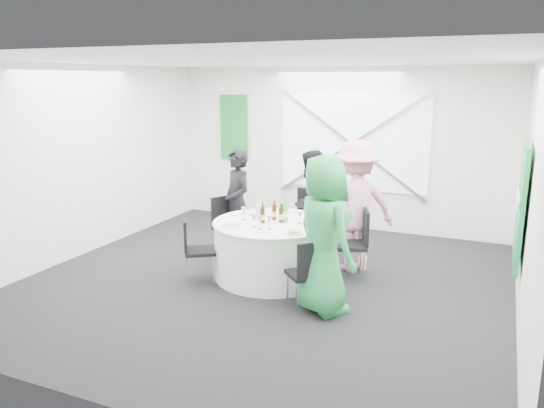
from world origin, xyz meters
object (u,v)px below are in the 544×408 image
at_px(person_man_back, 310,204).
at_px(green_water_bottle, 285,213).
at_px(chair_back_right, 356,239).
at_px(chair_front_right, 308,270).
at_px(person_woman_green, 324,235).
at_px(clear_water_bottle, 259,213).
at_px(chair_front_left, 194,245).
at_px(chair_back_left, 227,222).
at_px(person_man_back_left, 237,203).
at_px(person_woman_pink, 355,206).
at_px(chair_back, 307,216).
at_px(banquet_table, 272,249).

height_order(person_man_back, green_water_bottle, person_man_back).
xyz_separation_m(chair_back_right, chair_front_right, (-0.24, -1.20, -0.06)).
relative_size(person_woman_green, clear_water_bottle, 6.17).
relative_size(chair_front_left, person_woman_green, 0.47).
xyz_separation_m(chair_front_right, chair_front_left, (-1.65, 0.24, 0.01)).
height_order(chair_front_right, person_man_back, person_man_back).
bearing_deg(chair_back_left, person_man_back_left, -20.82).
relative_size(chair_back_left, person_woman_pink, 0.50).
bearing_deg(chair_front_left, person_woman_green, -129.09).
xyz_separation_m(chair_back_left, person_woman_pink, (1.87, 0.21, 0.38)).
relative_size(chair_back, person_woman_pink, 0.54).
bearing_deg(green_water_bottle, person_man_back_left, 150.55).
xyz_separation_m(banquet_table, green_water_bottle, (0.16, 0.05, 0.50)).
height_order(chair_front_right, person_woman_pink, person_woman_pink).
distance_m(person_man_back, clear_water_bottle, 1.13).
relative_size(person_woman_green, green_water_bottle, 5.73).
xyz_separation_m(banquet_table, clear_water_bottle, (-0.18, -0.03, 0.49)).
height_order(person_man_back_left, person_woman_green, person_woman_green).
bearing_deg(banquet_table, person_man_back, 81.28).
bearing_deg(green_water_bottle, person_woman_pink, 41.27).
xyz_separation_m(chair_front_right, person_man_back_left, (-1.64, 1.43, 0.31)).
height_order(chair_back_right, person_woman_pink, person_woman_pink).
distance_m(chair_front_right, chair_front_left, 1.67).
xyz_separation_m(person_woman_pink, person_woman_green, (0.03, -1.46, -0.00)).
xyz_separation_m(banquet_table, person_woman_pink, (0.92, 0.72, 0.52)).
xyz_separation_m(chair_front_right, person_woman_green, (0.15, 0.07, 0.41)).
bearing_deg(chair_back, chair_front_right, -65.88).
xyz_separation_m(chair_front_right, person_man_back, (-0.64, 1.85, 0.30)).
height_order(chair_back_right, person_man_back_left, person_man_back_left).
bearing_deg(person_woman_pink, chair_back_right, 71.62).
distance_m(banquet_table, chair_front_right, 1.14).
relative_size(chair_back_right, chair_front_left, 1.10).
height_order(chair_front_right, chair_front_left, chair_front_left).
bearing_deg(person_man_back_left, chair_back_left, -102.59).
bearing_deg(chair_front_left, person_woman_pink, -87.79).
relative_size(chair_back_right, person_man_back_left, 0.58).
height_order(chair_back, green_water_bottle, green_water_bottle).
relative_size(chair_back, chair_back_left, 1.09).
distance_m(person_woman_pink, clear_water_bottle, 1.33).
bearing_deg(person_woman_green, person_man_back, -28.33).
relative_size(chair_back, chair_front_left, 1.15).
height_order(chair_back_left, person_man_back_left, person_man_back_left).
height_order(chair_back_left, chair_front_left, chair_back_left).
xyz_separation_m(chair_back_right, clear_water_bottle, (-1.21, -0.42, 0.33)).
xyz_separation_m(chair_back_left, chair_front_left, (0.10, -1.09, -0.03)).
bearing_deg(person_woman_pink, chair_back, -64.47).
bearing_deg(person_man_back, clear_water_bottle, -8.60).
bearing_deg(green_water_bottle, chair_back, 94.73).
bearing_deg(person_woman_green, person_man_back_left, 0.54).
xyz_separation_m(banquet_table, person_man_back_left, (-0.83, 0.62, 0.42)).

